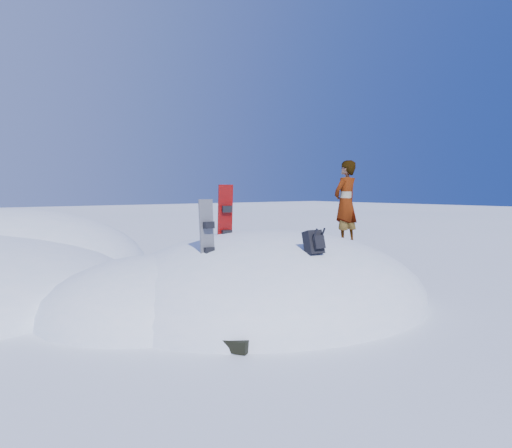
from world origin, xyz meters
TOP-DOWN VIEW (x-y plane):
  - ground at (0.00, 0.00)m, footprint 120.00×120.00m
  - snow_mound at (-0.17, 0.24)m, footprint 8.00×6.00m
  - rock_outcrop at (3.72, 3.01)m, footprint 4.68×4.41m
  - snowboard_red at (-0.67, 0.57)m, footprint 0.34×0.27m
  - snowboard_dark at (-1.77, -0.48)m, footprint 0.28×0.18m
  - backpack at (-0.34, -1.66)m, footprint 0.33×0.39m
  - gear_pile at (-2.12, -1.94)m, footprint 0.88×0.71m
  - person at (2.25, -0.05)m, footprint 0.75×0.54m

SIDE VIEW (x-z plane):
  - ground at x=0.00m, z-range 0.00..0.00m
  - snow_mound at x=-0.17m, z-range -1.50..1.50m
  - rock_outcrop at x=3.72m, z-range -0.82..0.85m
  - gear_pile at x=-2.12m, z-range 0.00..0.23m
  - backpack at x=-0.34m, z-range 1.17..1.66m
  - snowboard_dark at x=-1.77m, z-range 0.70..2.18m
  - snowboard_red at x=-0.67m, z-range 0.80..2.45m
  - person at x=2.25m, z-range 1.07..3.00m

